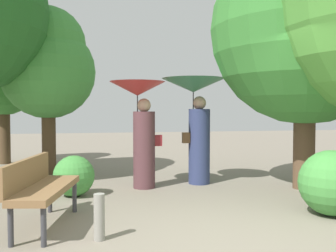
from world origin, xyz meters
name	(u,v)px	position (x,y,z in m)	size (l,w,h in m)	color
ground_plane	(237,244)	(0.00, 0.00, 0.00)	(40.00, 40.00, 0.00)	gray
person_left	(141,117)	(-0.61, 3.10, 1.29)	(1.00, 1.00, 1.92)	#563338
person_right	(196,109)	(0.47, 3.28, 1.43)	(1.20, 1.20, 2.01)	navy
park_bench	(40,185)	(-2.11, 1.05, 0.51)	(0.78, 1.57, 0.83)	#38383D
tree_near_left	(3,75)	(-3.69, 6.92, 2.32)	(1.75, 1.75, 3.43)	#4C3823
tree_near_right	(306,16)	(2.26, 2.47, 3.09)	(3.37, 3.37, 4.95)	brown
tree_far_back	(48,63)	(-2.39, 5.02, 2.43)	(2.05, 2.05, 3.67)	#4C3823
bush_path_left	(332,183)	(1.66, 0.79, 0.44)	(0.88, 0.88, 0.88)	#428C3D
bush_path_right	(74,176)	(-1.77, 2.66, 0.34)	(0.67, 0.67, 0.67)	#428C3D
path_marker_post	(99,217)	(-1.42, 0.43, 0.25)	(0.12, 0.12, 0.51)	gray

